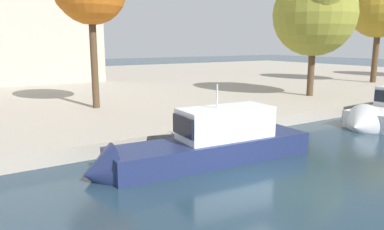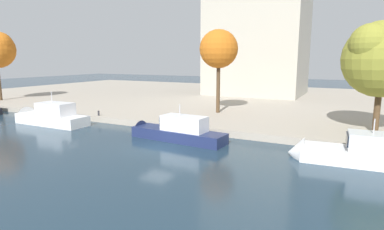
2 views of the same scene
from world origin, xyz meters
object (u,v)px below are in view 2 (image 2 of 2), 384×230
tree_0 (383,57)px  motor_yacht_3 (359,155)px  motor_yacht_2 (174,133)px  tree_1 (218,49)px  mooring_bollard_0 (99,113)px  motor_yacht_1 (48,117)px

tree_0 → motor_yacht_3: bearing=-99.8°
motor_yacht_2 → tree_1: 15.17m
tree_0 → tree_1: (-18.08, 4.38, 1.07)m
motor_yacht_3 → mooring_bollard_0: 29.00m
motor_yacht_2 → tree_1: size_ratio=1.00×
motor_yacht_1 → mooring_bollard_0: bearing=-136.8°
motor_yacht_2 → tree_0: (17.26, 8.34, 7.15)m
motor_yacht_3 → mooring_bollard_0: motor_yacht_3 is taller
mooring_bollard_0 → tree_0: bearing=8.9°
motor_yacht_1 → motor_yacht_2: motor_yacht_1 is taller
motor_yacht_3 → mooring_bollard_0: bearing=-11.1°
motor_yacht_2 → motor_yacht_3: size_ratio=1.03×
mooring_bollard_0 → motor_yacht_1: bearing=-136.5°
motor_yacht_3 → tree_1: tree_1 is taller
motor_yacht_3 → tree_1: (-16.65, 12.68, 8.27)m
motor_yacht_3 → tree_1: size_ratio=0.97×
motor_yacht_2 → tree_0: size_ratio=1.03×
mooring_bollard_0 → motor_yacht_2: bearing=-15.6°
motor_yacht_2 → motor_yacht_3: 15.83m
motor_yacht_1 → tree_1: bearing=-141.5°
mooring_bollard_0 → tree_1: size_ratio=0.06×
motor_yacht_2 → tree_0: tree_0 is taller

